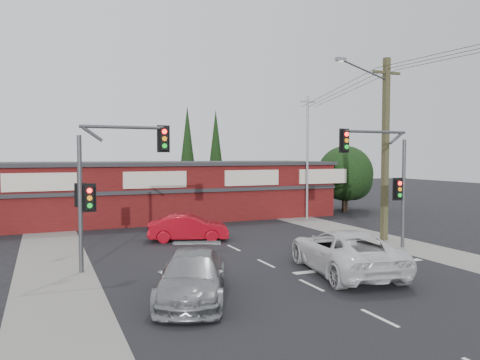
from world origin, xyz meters
name	(u,v)px	position (x,y,z in m)	size (l,w,h in m)	color
ground	(271,266)	(0.00, 0.00, 0.00)	(120.00, 120.00, 0.00)	black
road_strip	(228,245)	(0.00, 5.00, 0.01)	(14.00, 70.00, 0.01)	black
verge_left	(53,259)	(-8.50, 5.00, 0.01)	(3.00, 70.00, 0.02)	gray
verge_right	(361,234)	(8.50, 5.00, 0.01)	(3.00, 70.00, 0.02)	gray
stop_line	(361,266)	(3.50, -1.50, 0.01)	(6.50, 0.35, 0.01)	silver
white_suv	(344,251)	(2.22, -2.08, 0.87)	(2.87, 6.23, 1.73)	silver
silver_suv	(192,276)	(-4.44, -3.05, 0.75)	(2.11, 5.19, 1.51)	gray
red_sedan	(188,228)	(-1.51, 7.10, 0.72)	(1.53, 4.38, 1.44)	#A70A16
lane_dashes	(249,255)	(0.00, 2.37, 0.01)	(0.12, 42.33, 0.01)	silver
shop_building	(157,190)	(-0.99, 16.99, 2.13)	(27.30, 8.40, 4.22)	#4F0F10
tree_cluster	(344,177)	(14.69, 15.44, 2.90)	(5.90, 5.10, 5.50)	#2D2116
conifer_near	(187,147)	(3.50, 24.00, 5.48)	(1.80, 1.80, 9.25)	#2D2116
conifer_far	(216,148)	(7.00, 26.00, 5.48)	(1.80, 1.80, 9.25)	#2D2116
traffic_mast_left	(108,174)	(-6.43, 2.00, 3.93)	(3.77, 0.27, 5.97)	#47494C
traffic_mast_right	(386,171)	(6.86, 1.00, 3.95)	(3.96, 0.27, 5.97)	#47494C
pedestal_signal	(81,203)	(-7.20, 6.01, 2.41)	(0.55, 0.27, 3.38)	#47494C
utility_pole	(384,143)	(8.36, 2.99, 5.40)	(4.38, 0.59, 10.00)	#4C492B
steel_pole	(307,155)	(9.00, 12.00, 4.70)	(1.20, 0.16, 9.00)	gray
power_lines	(471,56)	(8.47, -2.47, 9.04)	(2.01, 29.00, 1.22)	black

